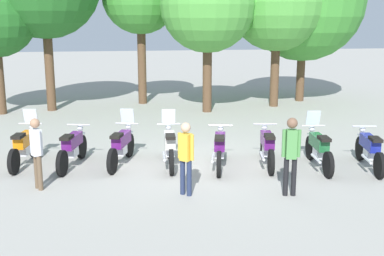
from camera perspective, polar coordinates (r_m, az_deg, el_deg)
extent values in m
plane|color=#9E9B93|center=(13.03, 0.30, -4.35)|extent=(80.00, 80.00, 0.00)
cylinder|color=black|center=(14.47, -17.42, -1.88)|extent=(0.19, 0.65, 0.64)
cylinder|color=black|center=(13.06, -19.50, -3.61)|extent=(0.19, 0.65, 0.64)
cube|color=silver|center=(14.39, -17.51, -0.57)|extent=(0.17, 0.37, 0.04)
cube|color=orange|center=(13.72, -18.44, -1.24)|extent=(0.40, 0.98, 0.30)
cube|color=silver|center=(13.74, -18.43, -2.38)|extent=(0.28, 0.43, 0.24)
cube|color=black|center=(13.31, -19.06, -0.87)|extent=(0.30, 0.47, 0.08)
cylinder|color=silver|center=(14.31, -17.61, -0.75)|extent=(0.08, 0.23, 0.64)
cylinder|color=silver|center=(14.15, -17.82, 0.48)|extent=(0.62, 0.13, 0.04)
sphere|color=silver|center=(14.30, -17.62, 0.12)|extent=(0.18, 0.18, 0.16)
cylinder|color=silver|center=(13.54, -19.46, -2.95)|extent=(0.17, 0.70, 0.07)
cube|color=silver|center=(14.17, -17.80, 1.32)|extent=(0.38, 0.19, 0.39)
cylinder|color=black|center=(13.99, -12.37, -2.07)|extent=(0.24, 0.65, 0.64)
cylinder|color=black|center=(12.58, -14.47, -3.89)|extent=(0.24, 0.65, 0.64)
cube|color=silver|center=(13.91, -12.44, -0.72)|extent=(0.20, 0.38, 0.04)
cube|color=#59196B|center=(13.24, -13.37, -1.42)|extent=(0.47, 0.98, 0.30)
cube|color=silver|center=(13.26, -13.38, -2.60)|extent=(0.30, 0.44, 0.24)
cube|color=black|center=(12.83, -13.98, -1.04)|extent=(0.33, 0.48, 0.08)
cylinder|color=silver|center=(13.83, -12.54, -0.91)|extent=(0.10, 0.23, 0.64)
cylinder|color=silver|center=(13.67, -12.73, 0.36)|extent=(0.61, 0.17, 0.04)
sphere|color=silver|center=(13.82, -12.54, 0.00)|extent=(0.19, 0.19, 0.16)
cylinder|color=silver|center=(13.06, -14.45, -3.18)|extent=(0.23, 0.70, 0.07)
cylinder|color=black|center=(13.93, -7.09, -1.94)|extent=(0.28, 0.64, 0.64)
cylinder|color=black|center=(12.50, -9.00, -3.74)|extent=(0.28, 0.64, 0.64)
cube|color=silver|center=(13.84, -7.13, -0.58)|extent=(0.22, 0.38, 0.04)
cube|color=#59196B|center=(13.17, -7.98, -1.27)|extent=(0.52, 0.98, 0.30)
cube|color=silver|center=(13.19, -8.00, -2.45)|extent=(0.32, 0.45, 0.24)
cube|color=black|center=(12.75, -8.51, -0.87)|extent=(0.35, 0.49, 0.08)
cylinder|color=silver|center=(13.77, -7.23, -0.76)|extent=(0.11, 0.23, 0.64)
cylinder|color=silver|center=(13.61, -7.37, 0.52)|extent=(0.60, 0.21, 0.04)
sphere|color=silver|center=(13.75, -7.21, 0.14)|extent=(0.20, 0.20, 0.16)
cylinder|color=silver|center=(12.98, -9.05, -3.02)|extent=(0.27, 0.69, 0.07)
cube|color=silver|center=(13.62, -7.32, 1.39)|extent=(0.38, 0.23, 0.39)
cylinder|color=black|center=(13.77, -2.66, -2.02)|extent=(0.13, 0.64, 0.64)
cylinder|color=black|center=(12.28, -2.34, -3.89)|extent=(0.13, 0.64, 0.64)
cube|color=silver|center=(13.68, -2.68, -0.65)|extent=(0.14, 0.37, 0.04)
cube|color=silver|center=(12.98, -2.53, -1.36)|extent=(0.30, 0.96, 0.30)
cube|color=silver|center=(13.00, -2.51, -2.57)|extent=(0.24, 0.41, 0.24)
cube|color=black|center=(12.55, -2.46, -0.97)|extent=(0.26, 0.45, 0.08)
cylinder|color=silver|center=(13.60, -2.66, -0.84)|extent=(0.06, 0.23, 0.64)
cylinder|color=silver|center=(13.44, -2.66, 0.45)|extent=(0.62, 0.06, 0.04)
sphere|color=silver|center=(13.59, -2.68, 0.08)|extent=(0.17, 0.17, 0.16)
cylinder|color=silver|center=(12.72, -3.17, -3.20)|extent=(0.10, 0.70, 0.07)
cube|color=silver|center=(13.46, -2.68, 1.34)|extent=(0.37, 0.15, 0.39)
cylinder|color=black|center=(13.63, 3.23, -2.19)|extent=(0.23, 0.65, 0.64)
cylinder|color=black|center=(12.14, 3.06, -4.10)|extent=(0.23, 0.65, 0.64)
cube|color=silver|center=(13.54, 3.25, -0.80)|extent=(0.19, 0.38, 0.04)
cube|color=#59196B|center=(12.84, 3.17, -1.53)|extent=(0.46, 0.98, 0.30)
cube|color=silver|center=(12.86, 3.15, -2.75)|extent=(0.30, 0.44, 0.24)
cube|color=black|center=(12.40, 3.14, -1.14)|extent=(0.33, 0.48, 0.08)
cylinder|color=silver|center=(13.46, 3.24, -1.00)|extent=(0.10, 0.23, 0.64)
cylinder|color=silver|center=(13.29, 3.24, 0.31)|extent=(0.61, 0.17, 0.04)
sphere|color=silver|center=(13.45, 3.25, -0.07)|extent=(0.19, 0.19, 0.16)
cylinder|color=silver|center=(12.59, 2.39, -3.37)|extent=(0.22, 0.70, 0.07)
cylinder|color=black|center=(13.90, 8.09, -2.00)|extent=(0.20, 0.65, 0.64)
cylinder|color=black|center=(12.42, 8.94, -3.85)|extent=(0.20, 0.65, 0.64)
cube|color=silver|center=(13.81, 8.14, -0.64)|extent=(0.17, 0.37, 0.04)
cube|color=#59196B|center=(13.11, 8.51, -1.34)|extent=(0.40, 0.98, 0.30)
cube|color=silver|center=(13.13, 8.50, -2.54)|extent=(0.28, 0.43, 0.24)
cube|color=black|center=(12.68, 8.77, -0.96)|extent=(0.31, 0.47, 0.08)
cylinder|color=silver|center=(13.73, 8.18, -0.83)|extent=(0.08, 0.23, 0.64)
cylinder|color=silver|center=(13.57, 8.27, 0.45)|extent=(0.62, 0.13, 0.04)
sphere|color=silver|center=(13.72, 8.19, 0.08)|extent=(0.18, 0.18, 0.16)
cylinder|color=silver|center=(12.84, 7.95, -3.15)|extent=(0.18, 0.70, 0.07)
cylinder|color=black|center=(13.93, 13.23, -2.19)|extent=(0.16, 0.65, 0.64)
cylinder|color=black|center=(12.50, 15.15, -4.04)|extent=(0.16, 0.65, 0.64)
cube|color=silver|center=(13.84, 13.30, -0.83)|extent=(0.15, 0.37, 0.04)
cube|color=#1E6033|center=(13.17, 14.16, -1.54)|extent=(0.34, 0.97, 0.30)
cube|color=silver|center=(13.19, 14.16, -2.73)|extent=(0.25, 0.42, 0.24)
cube|color=black|center=(12.75, 14.72, -1.16)|extent=(0.28, 0.46, 0.08)
cylinder|color=silver|center=(13.77, 13.39, -1.02)|extent=(0.07, 0.23, 0.64)
cylinder|color=silver|center=(13.61, 13.57, 0.26)|extent=(0.62, 0.09, 0.04)
sphere|color=silver|center=(13.75, 13.40, -0.11)|extent=(0.17, 0.17, 0.16)
cylinder|color=silver|center=(12.88, 13.84, -3.36)|extent=(0.13, 0.70, 0.07)
cube|color=silver|center=(13.62, 13.55, 1.13)|extent=(0.37, 0.16, 0.39)
cylinder|color=black|center=(14.23, 18.50, -2.20)|extent=(0.21, 0.65, 0.64)
cylinder|color=black|center=(12.81, 20.43, -4.01)|extent=(0.21, 0.65, 0.64)
cube|color=silver|center=(14.15, 18.60, -0.87)|extent=(0.18, 0.38, 0.04)
cube|color=navy|center=(13.47, 19.46, -1.57)|extent=(0.42, 0.98, 0.30)
cube|color=silver|center=(13.49, 19.44, -2.73)|extent=(0.28, 0.43, 0.24)
cube|color=black|center=(13.06, 20.04, -1.20)|extent=(0.31, 0.47, 0.08)
cylinder|color=silver|center=(14.07, 18.69, -1.06)|extent=(0.09, 0.23, 0.64)
cylinder|color=silver|center=(13.91, 18.90, 0.19)|extent=(0.62, 0.14, 0.04)
sphere|color=silver|center=(14.06, 18.71, -0.17)|extent=(0.18, 0.18, 0.16)
cylinder|color=silver|center=(13.19, 19.14, -3.34)|extent=(0.19, 0.70, 0.07)
cylinder|color=black|center=(11.08, 10.56, -5.46)|extent=(0.13, 0.13, 0.84)
cylinder|color=black|center=(11.11, 11.44, -5.45)|extent=(0.13, 0.13, 0.84)
cube|color=#4C8C47|center=(10.89, 11.17, -1.80)|extent=(0.25, 0.24, 0.63)
cylinder|color=#4C8C47|center=(10.86, 10.34, -1.71)|extent=(0.09, 0.09, 0.60)
cylinder|color=#4C8C47|center=(10.91, 12.00, -1.72)|extent=(0.09, 0.09, 0.60)
sphere|color=brown|center=(10.78, 11.27, 0.55)|extent=(0.26, 0.26, 0.23)
cylinder|color=brown|center=(11.87, -17.15, -4.71)|extent=(0.15, 0.15, 0.79)
cylinder|color=brown|center=(11.72, -16.82, -4.91)|extent=(0.15, 0.15, 0.79)
cube|color=silver|center=(11.61, -17.21, -1.56)|extent=(0.29, 0.29, 0.59)
cylinder|color=silver|center=(11.75, -17.52, -1.34)|extent=(0.11, 0.11, 0.56)
cylinder|color=silver|center=(11.46, -16.90, -1.65)|extent=(0.11, 0.11, 0.56)
sphere|color=#A87A5B|center=(11.51, -17.35, 0.52)|extent=(0.29, 0.29, 0.21)
cylinder|color=#232D4C|center=(10.89, -0.32, -5.72)|extent=(0.16, 0.16, 0.78)
cylinder|color=#232D4C|center=(10.98, -1.07, -5.56)|extent=(0.16, 0.16, 0.78)
cube|color=gold|center=(10.73, -0.71, -2.17)|extent=(0.30, 0.30, 0.59)
cylinder|color=gold|center=(10.64, 0.01, -2.22)|extent=(0.11, 0.11, 0.56)
cylinder|color=gold|center=(10.82, -1.41, -1.98)|extent=(0.11, 0.11, 0.56)
sphere|color=#DBAD89|center=(10.63, -0.71, 0.06)|extent=(0.30, 0.30, 0.21)
cylinder|color=brown|center=(20.93, -15.82, 6.64)|extent=(0.36, 0.36, 3.49)
cylinder|color=brown|center=(21.85, -5.68, 7.25)|extent=(0.36, 0.36, 3.44)
cylinder|color=brown|center=(19.92, 1.73, 5.93)|extent=(0.36, 0.36, 2.88)
sphere|color=#4C9E3D|center=(19.77, 1.79, 13.76)|extent=(3.65, 3.65, 3.65)
cylinder|color=brown|center=(21.39, 9.34, 6.27)|extent=(0.36, 0.36, 2.89)
sphere|color=#4C9E3D|center=(21.25, 9.62, 13.83)|extent=(3.92, 3.92, 3.92)
cylinder|color=brown|center=(22.96, 12.19, 6.18)|extent=(0.36, 0.36, 2.56)
sphere|color=#3D8E33|center=(22.82, 12.57, 13.92)|extent=(5.19, 5.19, 5.19)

